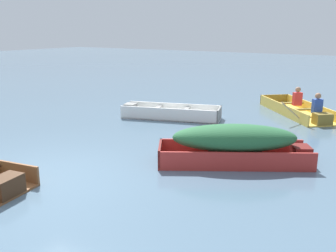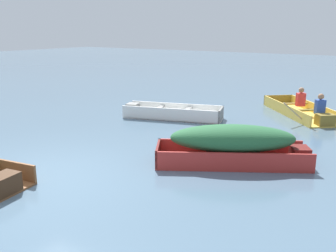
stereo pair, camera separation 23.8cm
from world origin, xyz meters
The scene contains 4 objects.
ground_plane centered at (0.00, 0.00, 0.00)m, with size 80.00×80.00×0.00m, color slate.
skiff_red_near_moored centered at (2.77, 2.80, 0.49)m, with size 3.25×2.49×0.86m.
skiff_white_mid_moored centered at (-0.76, 5.57, 0.15)m, with size 3.28×1.83×0.42m.
rowboat_yellow_with_crew centered at (2.77, 8.30, 0.18)m, with size 3.32×3.43×0.93m.
Camera 2 is at (5.86, -4.25, 2.81)m, focal length 40.00 mm.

